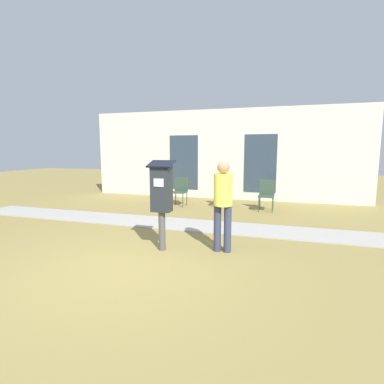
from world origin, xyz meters
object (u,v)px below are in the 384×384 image
object	(u,v)px
outdoor_chair_right	(267,193)
outdoor_chair_middle	(223,190)
parking_meter	(162,194)
outdoor_chair_left	(180,189)
person_standing	(223,199)

from	to	relation	value
outdoor_chair_right	outdoor_chair_middle	bearing A→B (deg)	148.63
parking_meter	outdoor_chair_right	distance (m)	4.45
outdoor_chair_left	outdoor_chair_middle	bearing A→B (deg)	17.59
outdoor_chair_right	outdoor_chair_left	bearing A→B (deg)	159.59
parking_meter	outdoor_chair_middle	distance (m)	4.45
parking_meter	person_standing	bearing A→B (deg)	13.41
person_standing	outdoor_chair_left	world-z (taller)	person_standing
outdoor_chair_left	outdoor_chair_right	xyz separation A→B (m)	(2.69, -0.03, 0.00)
outdoor_chair_middle	outdoor_chair_right	distance (m)	1.37
parking_meter	person_standing	xyz separation A→B (m)	(1.03, 0.25, -0.09)
outdoor_chair_left	outdoor_chair_right	size ratio (longest dim) A/B	1.00
outdoor_chair_middle	outdoor_chair_right	world-z (taller)	same
outdoor_chair_middle	outdoor_chair_right	bearing A→B (deg)	-17.94
outdoor_chair_middle	outdoor_chair_right	xyz separation A→B (m)	(1.35, -0.28, 0.00)
person_standing	outdoor_chair_right	bearing A→B (deg)	55.10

